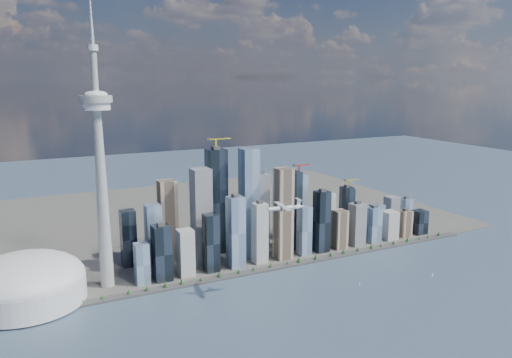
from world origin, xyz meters
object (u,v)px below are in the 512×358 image
needle_tower (100,165)px  airplane (285,207)px  dome_stadium (26,282)px  sailboat_west (360,284)px  sailboat_east (432,275)px

needle_tower → airplane: size_ratio=7.64×
needle_tower → airplane: 342.98m
dome_stadium → airplane: size_ratio=2.77×
sailboat_west → sailboat_east: sailboat_east is taller
needle_tower → sailboat_west: bearing=-25.5°
airplane → sailboat_east: bearing=-1.6°
sailboat_east → airplane: bearing=153.9°
dome_stadium → sailboat_east: dome_stadium is taller
airplane → sailboat_west: airplane is taller
needle_tower → sailboat_west: 536.17m
sailboat_east → sailboat_west: bearing=152.8°
sailboat_west → airplane: bearing=148.9°
dome_stadium → sailboat_east: (735.93, -226.99, -36.63)m
airplane → sailboat_east: (316.16, -50.57, -165.15)m
dome_stadium → sailboat_west: bearing=-19.0°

